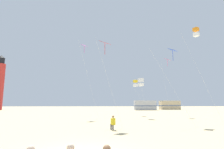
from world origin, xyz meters
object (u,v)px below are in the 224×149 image
object	(u,v)px
kite_diamond_magenta	(85,48)
kite_diamond_blue	(172,53)
kite_box_gold	(135,83)
rv_van_silver	(145,105)
rv_van_tan	(170,105)
kite_box_white	(141,82)
kite_diamond_rainbow	(167,62)
kite_diamond_scarlet	(105,45)
kite_box_orange	(196,32)
kite_flyer_standing	(113,122)

from	to	relation	value
kite_diamond_magenta	kite_diamond_blue	distance (m)	13.56
kite_box_gold	rv_van_silver	xyz separation A→B (m)	(6.99, 22.46, -4.21)
kite_box_gold	rv_van_tan	world-z (taller)	kite_box_gold
kite_box_white	kite_diamond_magenta	distance (m)	9.94
rv_van_tan	kite_diamond_blue	bearing A→B (deg)	-114.05
kite_diamond_blue	kite_diamond_rainbow	size ratio (longest dim) A/B	0.83
rv_van_silver	rv_van_tan	world-z (taller)	same
kite_diamond_scarlet	kite_diamond_rainbow	xyz separation A→B (m)	(10.81, 12.55, 1.37)
kite_box_white	kite_diamond_blue	world-z (taller)	kite_diamond_blue
kite_box_orange	rv_van_silver	size ratio (longest dim) A/B	1.84
kite_diamond_rainbow	kite_diamond_scarlet	bearing A→B (deg)	-130.75
kite_box_white	rv_van_silver	bearing A→B (deg)	75.56
kite_diamond_magenta	kite_box_gold	bearing A→B (deg)	29.72
kite_box_orange	rv_van_tan	xyz separation A→B (m)	(9.66, 36.21, -9.88)
kite_diamond_scarlet	kite_box_white	bearing A→B (deg)	59.50
kite_diamond_rainbow	rv_van_silver	xyz separation A→B (m)	(1.89, 24.74, -7.71)
kite_box_gold	rv_van_tan	bearing A→B (deg)	58.73
kite_flyer_standing	kite_diamond_scarlet	world-z (taller)	kite_diamond_scarlet
kite_box_orange	rv_van_silver	bearing A→B (deg)	88.65
rv_van_tan	kite_diamond_rainbow	bearing A→B (deg)	-114.93
kite_diamond_blue	kite_diamond_rainbow	bearing A→B (deg)	72.44
kite_box_gold	kite_diamond_magenta	bearing A→B (deg)	-150.28
kite_diamond_rainbow	rv_van_silver	distance (m)	25.98
kite_box_white	kite_diamond_magenta	world-z (taller)	kite_diamond_magenta
kite_diamond_magenta	kite_diamond_scarlet	distance (m)	10.66
kite_box_orange	rv_van_silver	world-z (taller)	kite_box_orange
kite_box_gold	rv_van_silver	bearing A→B (deg)	72.71
kite_box_orange	kite_diamond_blue	xyz separation A→B (m)	(-4.62, -3.29, -3.73)
rv_van_silver	kite_diamond_blue	bearing A→B (deg)	-98.16
kite_flyer_standing	rv_van_tan	world-z (taller)	rv_van_tan
kite_diamond_blue	kite_flyer_standing	bearing A→B (deg)	-152.58
kite_diamond_rainbow	kite_box_gold	bearing A→B (deg)	155.90
rv_van_tan	kite_diamond_scarlet	bearing A→B (deg)	-121.95
kite_box_white	kite_diamond_scarlet	size ratio (longest dim) A/B	0.70
kite_diamond_blue	kite_box_gold	size ratio (longest dim) A/B	1.30
kite_box_gold	kite_diamond_scarlet	size ratio (longest dim) A/B	0.75
kite_flyer_standing	kite_box_orange	size ratio (longest dim) A/B	0.10
kite_diamond_magenta	kite_diamond_scarlet	size ratio (longest dim) A/B	1.35
rv_van_silver	kite_diamond_magenta	bearing A→B (deg)	-119.33
kite_diamond_blue	rv_van_silver	bearing A→B (deg)	81.44
kite_diamond_blue	rv_van_silver	xyz separation A→B (m)	(5.39, 35.80, -6.15)
kite_diamond_magenta	kite_diamond_scarlet	bearing A→B (deg)	-73.44
kite_box_gold	kite_diamond_scarlet	xyz separation A→B (m)	(-5.71, -14.83, 2.13)
kite_flyer_standing	rv_van_silver	bearing A→B (deg)	-118.90
kite_box_orange	kite_diamond_rainbow	distance (m)	8.15
kite_diamond_magenta	kite_diamond_blue	size ratio (longest dim) A/B	1.38
kite_box_orange	kite_diamond_scarlet	world-z (taller)	kite_box_orange
kite_box_orange	kite_diamond_rainbow	bearing A→B (deg)	98.19
kite_box_white	kite_diamond_magenta	size ratio (longest dim) A/B	0.52
kite_diamond_blue	rv_van_silver	size ratio (longest dim) A/B	1.25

